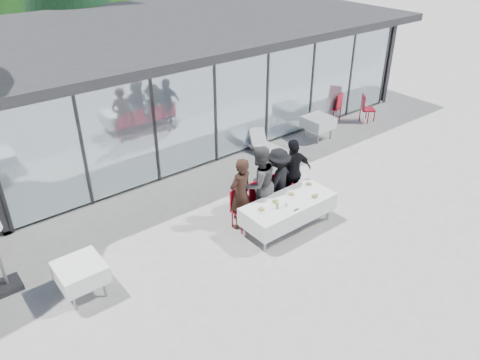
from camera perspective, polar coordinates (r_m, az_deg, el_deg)
name	(u,v)px	position (r m, az deg, el deg)	size (l,w,h in m)	color
ground	(282,238)	(10.84, 5.19, -7.02)	(90.00, 90.00, 0.00)	#A29F99
pavilion	(168,56)	(17.05, -8.75, 14.75)	(14.80, 8.80, 3.44)	gray
dining_table	(288,209)	(10.87, 5.90, -3.50)	(2.26, 0.96, 0.75)	silver
diner_a	(241,194)	(10.70, 0.07, -1.68)	(0.65, 0.65, 1.78)	#331F16
diner_chair_a	(241,207)	(10.88, 0.08, -3.27)	(0.44, 0.44, 0.97)	#B10B1B
diner_b	(259,184)	(10.97, 2.33, -0.46)	(0.93, 0.93, 1.91)	#4A4A4A
diner_chair_b	(259,199)	(11.18, 2.30, -2.32)	(0.44, 0.44, 0.97)	#B10B1B
diner_c	(278,180)	(11.37, 4.60, -0.05)	(1.08, 1.08, 1.67)	black
diner_chair_c	(277,191)	(11.52, 4.55, -1.34)	(0.44, 0.44, 0.97)	#B10B1B
diner_d	(293,172)	(11.66, 6.46, 0.94)	(1.04, 1.04, 1.77)	black
diner_chair_d	(292,184)	(11.83, 6.38, -0.55)	(0.44, 0.44, 0.97)	#B10B1B
plate_a	(261,210)	(10.36, 2.63, -3.62)	(0.25, 0.25, 0.07)	white
plate_b	(275,202)	(10.64, 4.34, -2.69)	(0.25, 0.25, 0.07)	white
plate_c	(291,194)	(10.96, 6.28, -1.75)	(0.25, 0.25, 0.07)	white
plate_d	(309,184)	(11.42, 8.38, -0.50)	(0.25, 0.25, 0.07)	white
plate_extra	(315,197)	(10.94, 9.08, -2.03)	(0.25, 0.25, 0.07)	white
juice_bottle	(277,205)	(10.42, 4.56, -3.10)	(0.06, 0.06, 0.17)	#88B94D
drinking_glasses	(302,200)	(10.73, 7.51, -2.42)	(0.90, 0.21, 0.10)	silver
folded_eyeglasses	(296,210)	(10.45, 6.89, -3.62)	(0.14, 0.03, 0.01)	black
spare_table_left	(80,272)	(9.52, -18.87, -10.61)	(0.86, 0.86, 0.74)	silver
spare_table_right	(318,122)	(15.52, 9.53, 6.94)	(0.86, 0.86, 0.74)	silver
spare_chair_a	(366,107)	(17.23, 15.08, 8.59)	(0.62, 0.62, 0.97)	#B10B1B
spare_chair_b	(336,106)	(17.12, 11.64, 8.88)	(0.55, 0.55, 0.97)	#B10B1B
lounger	(266,145)	(14.47, 3.17, 4.29)	(0.70, 1.37, 0.72)	silver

